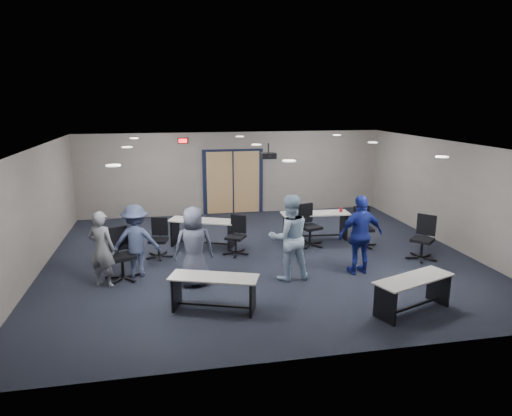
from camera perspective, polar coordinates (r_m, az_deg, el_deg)
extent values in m
plane|color=black|center=(11.14, 0.53, -6.13)|extent=(10.00, 10.00, 0.00)
cube|color=gray|center=(15.12, -2.91, 4.36)|extent=(10.00, 0.04, 2.70)
cube|color=gray|center=(6.61, 8.54, -7.86)|extent=(10.00, 0.04, 2.70)
cube|color=gray|center=(10.94, -26.05, -0.53)|extent=(0.04, 9.00, 2.70)
cube|color=gray|center=(12.74, 23.17, 1.57)|extent=(0.04, 9.00, 2.70)
cube|color=white|center=(10.55, 0.56, 7.82)|extent=(10.00, 9.00, 0.04)
cube|color=black|center=(15.14, -2.88, 3.22)|extent=(2.00, 0.06, 2.20)
cube|color=#B07A50|center=(15.07, -4.57, 3.15)|extent=(0.85, 0.04, 2.05)
cube|color=#B07A50|center=(15.19, -1.19, 3.27)|extent=(0.85, 0.04, 2.05)
cube|color=black|center=(14.80, -9.14, 8.30)|extent=(0.32, 0.05, 0.18)
cube|color=#FF0C0C|center=(14.77, -9.14, 8.29)|extent=(0.26, 0.02, 0.12)
cylinder|color=black|center=(11.11, 1.56, 7.48)|extent=(0.04, 0.04, 0.24)
cube|color=black|center=(11.13, 1.56, 6.56)|extent=(0.35, 0.30, 0.14)
cylinder|color=black|center=(10.99, 1.73, 6.47)|extent=(0.08, 0.03, 0.08)
cube|color=beige|center=(8.28, -5.31, -8.61)|extent=(1.67, 1.04, 0.03)
cube|color=black|center=(8.60, -9.91, -10.25)|extent=(0.21, 0.47, 0.62)
cube|color=black|center=(8.28, -0.42, -10.99)|extent=(0.21, 0.47, 0.62)
cube|color=black|center=(8.50, -5.23, -12.01)|extent=(1.34, 0.52, 0.04)
cube|color=beige|center=(8.66, 19.17, -8.35)|extent=(1.67, 1.04, 0.03)
cube|color=black|center=(8.29, 15.81, -11.52)|extent=(0.21, 0.47, 0.62)
cube|color=black|center=(9.30, 21.82, -9.18)|extent=(0.21, 0.47, 0.62)
cube|color=black|center=(8.87, 18.89, -11.60)|extent=(1.34, 0.53, 0.04)
cube|color=beige|center=(11.84, -6.72, -1.57)|extent=(1.81, 1.21, 0.03)
cube|color=black|center=(12.20, -10.10, -2.94)|extent=(0.25, 0.50, 0.67)
cube|color=black|center=(11.72, -3.12, -3.43)|extent=(0.25, 0.50, 0.67)
cube|color=black|center=(12.01, -6.65, -4.28)|extent=(1.43, 0.65, 0.04)
cube|color=beige|center=(12.43, 7.42, -0.67)|extent=(1.86, 0.72, 0.03)
cube|color=black|center=(12.34, 3.71, -2.47)|extent=(0.08, 0.56, 0.71)
cube|color=black|center=(12.75, 10.90, -2.16)|extent=(0.08, 0.56, 0.71)
cube|color=black|center=(12.59, 7.33, -3.43)|extent=(1.63, 0.15, 0.04)
cylinder|color=#B11718|center=(12.61, 10.56, -0.22)|extent=(0.08, 0.08, 0.12)
imported|color=gray|center=(9.75, -18.72, -4.87)|extent=(0.68, 0.60, 1.58)
imported|color=#50566E|center=(9.36, -7.77, -4.80)|extent=(0.83, 0.56, 1.65)
imported|color=#B2D0EC|center=(9.59, 4.17, -3.68)|extent=(0.92, 0.73, 1.83)
imported|color=navy|center=(10.14, 12.95, -3.28)|extent=(1.06, 0.51, 1.75)
imported|color=#3D486D|center=(10.09, -14.78, -3.99)|extent=(1.04, 0.62, 1.58)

